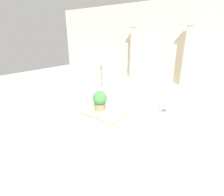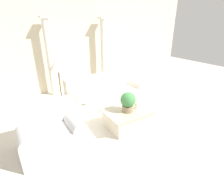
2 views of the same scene
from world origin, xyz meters
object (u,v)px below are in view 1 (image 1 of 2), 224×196
at_px(sofa_long, 136,98).
at_px(coffee_table, 104,117).
at_px(potted_plant, 100,100).
at_px(loveseat, 64,96).
at_px(floor_lamp, 101,61).

xyz_separation_m(sofa_long, coffee_table, (-0.14, -1.32, -0.13)).
bearing_deg(potted_plant, sofa_long, 81.21).
relative_size(loveseat, floor_lamp, 0.77).
distance_m(sofa_long, loveseat, 2.19).
height_order(coffee_table, floor_lamp, floor_lamp).
relative_size(sofa_long, coffee_table, 1.95).
relative_size(potted_plant, floor_lamp, 0.30).
bearing_deg(floor_lamp, loveseat, -117.77).
xyz_separation_m(potted_plant, floor_lamp, (-1.09, 1.33, 0.64)).
xyz_separation_m(sofa_long, loveseat, (-1.88, -1.13, 0.01)).
relative_size(loveseat, potted_plant, 2.54).
bearing_deg(loveseat, potted_plant, -8.08).
distance_m(coffee_table, floor_lamp, 2.05).
bearing_deg(sofa_long, potted_plant, -98.79).
distance_m(sofa_long, coffee_table, 1.33).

